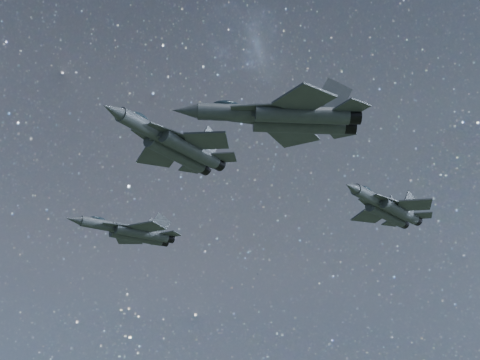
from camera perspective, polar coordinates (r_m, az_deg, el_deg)
jet_lead at (r=73.39m, az=-5.12°, el=2.76°), size 16.38×10.72×4.23m
jet_left at (r=103.37m, az=-8.47°, el=-3.98°), size 16.15×11.42×4.09m
jet_right at (r=71.33m, az=3.53°, el=4.93°), size 18.51×12.14×4.77m
jet_slot at (r=103.92m, az=11.36°, el=-2.13°), size 18.15×12.04×4.62m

